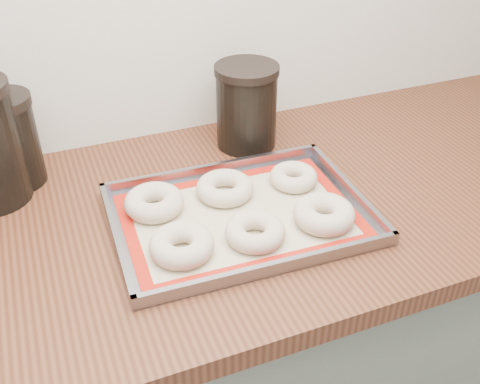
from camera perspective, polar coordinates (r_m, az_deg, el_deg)
name	(u,v)px	position (r m, az deg, el deg)	size (l,w,h in m)	color
countertop	(139,233)	(1.05, -10.27, -4.13)	(3.06, 0.68, 0.04)	#5B2F1B
baking_tray	(240,216)	(1.03, 0.00, -2.44)	(0.47, 0.35, 0.03)	gray
baking_mat	(240,217)	(1.03, 0.00, -2.53)	(0.43, 0.31, 0.00)	#C6B793
bagel_front_left	(182,245)	(0.94, -5.95, -5.38)	(0.11, 0.11, 0.04)	beige
bagel_front_mid	(255,232)	(0.97, 1.55, -4.07)	(0.10, 0.10, 0.04)	beige
bagel_front_right	(324,214)	(1.01, 8.54, -2.23)	(0.11, 0.11, 0.04)	beige
bagel_back_left	(154,202)	(1.05, -8.72, -1.04)	(0.11, 0.11, 0.04)	beige
bagel_back_mid	(225,188)	(1.08, -1.56, 0.41)	(0.11, 0.11, 0.04)	beige
bagel_back_right	(294,177)	(1.12, 5.46, 1.53)	(0.09, 0.09, 0.03)	beige
canister_mid	(8,141)	(1.18, -22.51, 4.83)	(0.12, 0.12, 0.19)	black
canister_right	(246,106)	(1.23, 0.66, 8.72)	(0.14, 0.14, 0.18)	black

